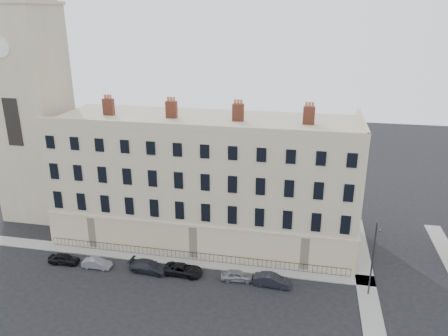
% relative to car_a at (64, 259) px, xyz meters
% --- Properties ---
extents(ground, '(160.00, 160.00, 0.00)m').
position_rel_car_a_xyz_m(ground, '(20.03, -1.88, -0.59)').
color(ground, black).
rests_on(ground, ground).
extents(terrace, '(36.22, 12.22, 17.00)m').
position_rel_car_a_xyz_m(terrace, '(14.06, 10.08, 6.91)').
color(terrace, tan).
rests_on(terrace, ground).
extents(church_tower, '(8.00, 8.13, 44.00)m').
position_rel_car_a_xyz_m(church_tower, '(-9.97, 12.11, 18.07)').
color(church_tower, tan).
rests_on(church_tower, ground).
extents(pavement_terrace, '(48.00, 2.00, 0.12)m').
position_rel_car_a_xyz_m(pavement_terrace, '(10.03, 3.12, -0.53)').
color(pavement_terrace, gray).
rests_on(pavement_terrace, ground).
extents(pavement_east_return, '(2.00, 24.00, 0.12)m').
position_rel_car_a_xyz_m(pavement_east_return, '(33.03, 6.12, -0.53)').
color(pavement_east_return, gray).
rests_on(pavement_east_return, ground).
extents(railings, '(35.00, 0.04, 0.96)m').
position_rel_car_a_xyz_m(railings, '(14.03, 3.52, -0.04)').
color(railings, black).
rests_on(railings, ground).
extents(car_a, '(3.53, 1.56, 1.18)m').
position_rel_car_a_xyz_m(car_a, '(0.00, 0.00, 0.00)').
color(car_a, black).
rests_on(car_a, ground).
extents(car_b, '(3.31, 1.18, 1.09)m').
position_rel_car_a_xyz_m(car_b, '(4.05, -0.07, -0.05)').
color(car_b, slate).
rests_on(car_b, ground).
extents(car_c, '(4.58, 2.17, 1.29)m').
position_rel_car_a_xyz_m(car_c, '(10.02, 0.32, 0.05)').
color(car_c, '#20222A').
rests_on(car_c, ground).
extents(car_d, '(4.33, 2.17, 1.18)m').
position_rel_car_a_xyz_m(car_d, '(13.81, 0.55, -0.00)').
color(car_d, black).
rests_on(car_d, ground).
extents(car_e, '(3.57, 1.78, 1.17)m').
position_rel_car_a_xyz_m(car_e, '(19.72, 0.62, -0.01)').
color(car_e, gray).
rests_on(car_e, ground).
extents(car_f, '(3.94, 1.58, 1.27)m').
position_rel_car_a_xyz_m(car_f, '(23.44, 0.39, 0.05)').
color(car_f, black).
rests_on(car_f, ground).
extents(streetlamp, '(0.23, 1.75, 8.09)m').
position_rel_car_a_xyz_m(streetlamp, '(33.08, 0.66, 3.90)').
color(streetlamp, '#2F3034').
rests_on(streetlamp, ground).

